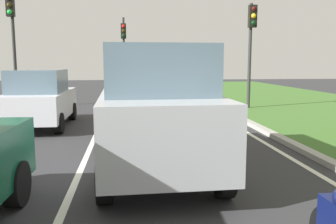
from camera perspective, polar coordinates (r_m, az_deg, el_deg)
ground_plane at (r=11.26m, az=-7.41°, el=-2.36°), size 60.00×60.00×0.00m
lane_line_center at (r=11.29m, az=-10.97°, el=-2.40°), size 0.12×32.00×0.01m
lane_line_right_edge at (r=11.76m, az=10.43°, el=-1.97°), size 0.12×32.00×0.01m
curb_right at (r=11.90m, az=12.74°, el=-1.64°), size 0.24×48.00×0.12m
car_suv_ahead at (r=6.54m, az=-2.12°, el=0.58°), size 2.05×4.54×2.28m
car_hatchback_far at (r=11.73m, az=-19.76°, el=2.00°), size 1.73×3.70×1.78m
traffic_light_near_right at (r=15.60m, az=13.17°, el=11.71°), size 0.32×0.50×4.44m
traffic_light_overhead_left at (r=17.10m, az=-23.66°, el=12.12°), size 0.32×0.50×5.12m
traffic_light_far_median at (r=22.42m, az=-7.10°, el=10.77°), size 0.32×0.50×4.71m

